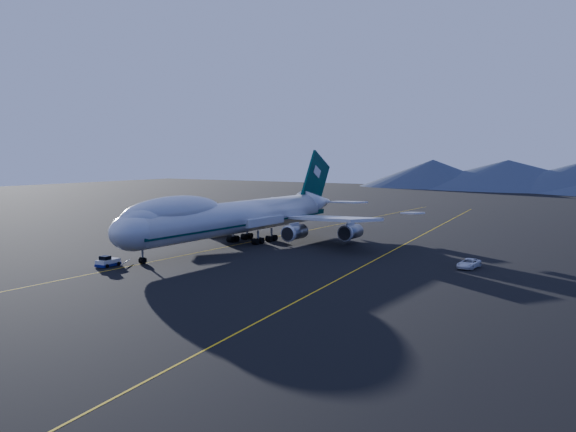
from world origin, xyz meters
The scene contains 6 objects.
ground centered at (0.00, 0.00, 0.00)m, with size 500.00×500.00×0.00m, color black.
taxiway_line_main centered at (0.00, 0.00, 0.01)m, with size 0.25×220.00×0.01m, color #E6B30D.
taxiway_line_side centered at (30.00, 10.00, 0.01)m, with size 0.25×200.00×0.01m, color #E6B30D.
boeing_747 centered at (0.00, 0.03, 5.81)m, with size 59.62×72.43×19.37m.
pushback_tug centered at (-3.00, -31.40, 0.56)m, with size 2.66×4.28×1.79m.
service_van centered at (47.93, -1.42, 0.78)m, with size 2.58×5.60×1.56m, color white.
Camera 1 is at (77.80, -103.92, 18.60)m, focal length 40.00 mm.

